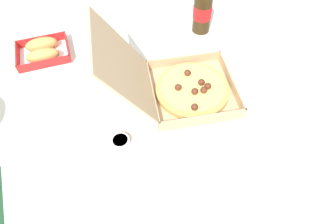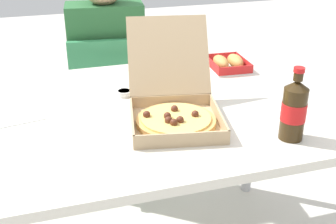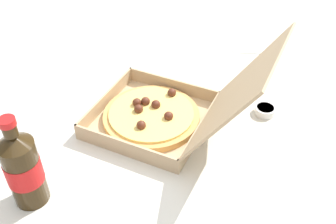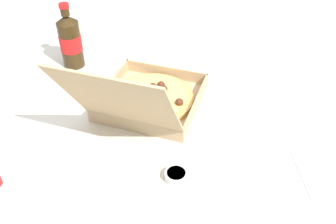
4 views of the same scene
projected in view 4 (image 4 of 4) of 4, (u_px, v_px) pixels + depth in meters
name	position (u px, v px, depth m)	size (l,w,h in m)	color
dining_table	(168.00, 158.00, 1.04)	(1.45, 0.95, 0.75)	silver
pizza_box_open	(147.00, 99.00, 1.07)	(0.36, 0.48, 0.29)	tan
cola_bottle	(70.00, 41.00, 1.23)	(0.07, 0.07, 0.22)	#33230F
dipping_sauce_cup	(176.00, 175.00, 0.89)	(0.06, 0.06, 0.02)	white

